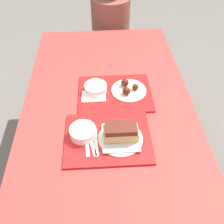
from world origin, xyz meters
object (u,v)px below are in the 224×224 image
Objects in this scene: tray_near at (108,138)px; wings_plate_far at (128,89)px; tray_far at (115,93)px; bowl_coleslaw_near at (83,132)px; person_seated_across at (111,18)px; bowl_coleslaw_far at (96,88)px; brisket_sandwich_plate at (121,134)px.

wings_plate_far is at bearing 68.32° from tray_near.
tray_far is at bearing 80.19° from tray_near.
bowl_coleslaw_near is 1.31m from person_seated_across.
bowl_coleslaw_far reaches higher than tray_far.
bowl_coleslaw_far is at bearing 99.04° from tray_near.
brisket_sandwich_plate is 0.38m from bowl_coleslaw_far.
bowl_coleslaw_far is (0.07, 0.32, 0.00)m from bowl_coleslaw_near.
tray_near is 1.00× the size of tray_far.
person_seated_across reaches higher than wings_plate_far.
bowl_coleslaw_far is at bearing 107.83° from brisket_sandwich_plate.
bowl_coleslaw_near is 0.59× the size of brisket_sandwich_plate.
brisket_sandwich_plate reaches higher than bowl_coleslaw_near.
wings_plate_far is (0.19, -0.00, -0.01)m from bowl_coleslaw_far.
brisket_sandwich_plate is (0.06, -0.01, 0.04)m from tray_near.
bowl_coleslaw_near is 0.19× the size of person_seated_across.
person_seated_across reaches higher than bowl_coleslaw_near.
tray_far is 1.94× the size of brisket_sandwich_plate.
bowl_coleslaw_near is 0.41m from wings_plate_far.
brisket_sandwich_plate is 1.69× the size of bowl_coleslaw_far.
tray_far is at bearing 60.06° from bowl_coleslaw_near.
bowl_coleslaw_near is at bearing -128.67° from wings_plate_far.
tray_far is 0.63× the size of person_seated_across.
brisket_sandwich_plate is (0.00, -0.34, 0.04)m from tray_far.
bowl_coleslaw_near is at bearing 171.03° from tray_near.
brisket_sandwich_plate is at bearing -10.41° from bowl_coleslaw_near.
tray_far is at bearing -171.87° from wings_plate_far.
bowl_coleslaw_near is (-0.12, 0.02, 0.03)m from tray_near.
tray_far is at bearing 90.60° from brisket_sandwich_plate.
wings_plate_far is at bearing 51.33° from bowl_coleslaw_near.
bowl_coleslaw_near is at bearing -119.94° from tray_far.
wings_plate_far reaches higher than bowl_coleslaw_near.
wings_plate_far is 0.31× the size of person_seated_across.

